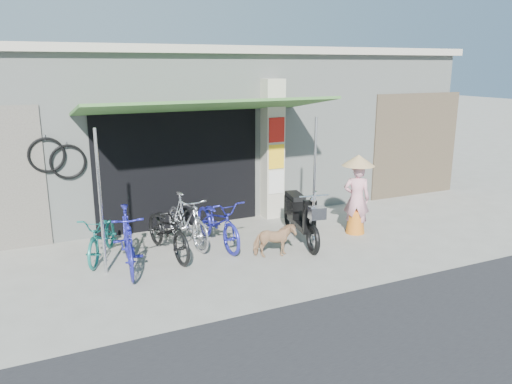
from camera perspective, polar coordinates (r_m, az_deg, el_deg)
name	(u,v)px	position (r m, az deg, el deg)	size (l,w,h in m)	color
ground	(291,259)	(8.75, 3.98, -7.70)	(80.00, 80.00, 0.00)	gray
bicycle_shop	(196,123)	(12.89, -6.93, 7.80)	(12.30, 5.30, 3.66)	#A5ACA3
shop_pillar	(272,150)	(10.82, 1.84, 4.86)	(0.42, 0.44, 3.00)	#BDB7A1
awning	(207,108)	(9.27, -5.66, 9.53)	(4.60, 1.88, 2.72)	#3A682E
neighbour_right	(416,145)	(13.33, 17.77, 5.12)	(2.60, 0.06, 2.60)	brown
bike_teal	(102,236)	(9.07, -17.18, -4.81)	(0.54, 1.54, 0.81)	#19746A
bike_blue	(128,240)	(8.41, -14.45, -5.32)	(0.49, 1.72, 1.03)	navy
bike_black	(168,229)	(8.93, -10.01, -4.24)	(0.62, 1.79, 0.94)	black
bike_silver	(187,220)	(9.35, -7.89, -3.18)	(0.46, 1.62, 0.98)	silver
bike_navy	(218,221)	(9.28, -4.40, -3.38)	(0.61, 1.76, 0.92)	#202297
street_dog	(274,240)	(8.75, 2.11, -5.55)	(0.33, 0.72, 0.61)	tan
moped	(300,216)	(9.51, 5.06, -2.76)	(0.65, 1.89, 1.08)	black
nun	(357,194)	(10.04, 11.45, -0.24)	(0.64, 0.64, 1.59)	pink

